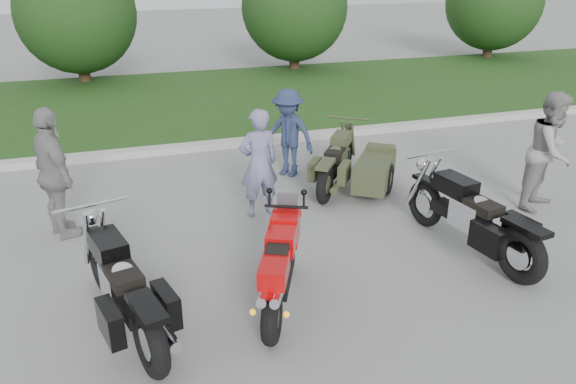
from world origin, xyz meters
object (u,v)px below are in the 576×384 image
object	(u,v)px
cruiser_left	(125,292)
person_back	(54,174)
cruiser_sidecar	(358,168)
person_denim	(288,133)
sportbike_red	(279,265)
person_stripe	(259,163)
person_grey	(551,151)
cruiser_right	(476,221)

from	to	relation	value
cruiser_left	person_back	xyz separation A→B (m)	(-0.77, 2.67, 0.47)
cruiser_sidecar	person_denim	world-z (taller)	person_denim
sportbike_red	cruiser_left	xyz separation A→B (m)	(-1.71, 0.07, -0.06)
person_stripe	person_denim	bearing A→B (deg)	-129.12
cruiser_sidecar	person_grey	distance (m)	3.08
cruiser_right	person_stripe	xyz separation A→B (m)	(-2.45, 2.16, 0.36)
cruiser_right	person_denim	size ratio (longest dim) A/B	1.57
sportbike_red	cruiser_left	world-z (taller)	cruiser_left
sportbike_red	person_denim	size ratio (longest dim) A/B	1.14
cruiser_right	person_grey	world-z (taller)	person_grey
person_denim	person_back	xyz separation A→B (m)	(-3.92, -1.33, 0.15)
cruiser_right	person_back	bearing A→B (deg)	147.82
cruiser_left	person_back	distance (m)	2.82
person_stripe	person_denim	size ratio (longest dim) A/B	1.06
cruiser_left	person_denim	world-z (taller)	person_denim
sportbike_red	cruiser_left	bearing A→B (deg)	-157.78
sportbike_red	person_grey	size ratio (longest dim) A/B	0.98
person_back	cruiser_right	bearing A→B (deg)	-137.56
person_stripe	sportbike_red	bearing A→B (deg)	73.41
sportbike_red	person_back	size ratio (longest dim) A/B	0.96
sportbike_red	person_denim	xyz separation A→B (m)	(1.43, 4.07, 0.26)
cruiser_right	person_stripe	distance (m)	3.28
cruiser_right	person_grey	xyz separation A→B (m)	(2.05, 1.03, 0.45)
cruiser_right	person_stripe	size ratio (longest dim) A/B	1.48
person_grey	person_back	distance (m)	7.56
cruiser_sidecar	person_grey	bearing A→B (deg)	5.18
cruiser_left	person_denim	distance (m)	5.10
cruiser_left	person_grey	size ratio (longest dim) A/B	1.30
person_denim	person_grey	bearing A→B (deg)	12.31
cruiser_left	person_grey	bearing A→B (deg)	-2.81
cruiser_left	person_stripe	world-z (taller)	person_stripe
person_back	person_denim	bearing A→B (deg)	-95.25
cruiser_sidecar	person_grey	xyz separation A→B (m)	(2.60, -1.56, 0.54)
cruiser_left	person_denim	bearing A→B (deg)	37.61
cruiser_right	cruiser_sidecar	world-z (taller)	cruiser_right
sportbike_red	cruiser_sidecar	world-z (taller)	sportbike_red
cruiser_sidecar	sportbike_red	bearing A→B (deg)	-92.28
person_denim	person_stripe	bearing A→B (deg)	-73.33
person_grey	sportbike_red	bearing A→B (deg)	166.98
cruiser_right	cruiser_sidecar	size ratio (longest dim) A/B	1.21
cruiser_left	person_stripe	bearing A→B (deg)	34.58
cruiser_left	cruiser_right	bearing A→B (deg)	-10.28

